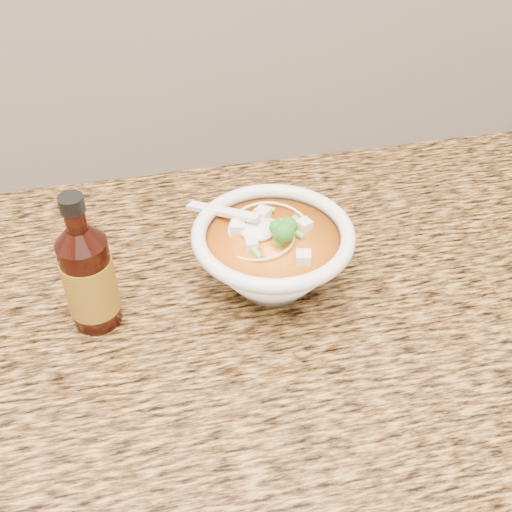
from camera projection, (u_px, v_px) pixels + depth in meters
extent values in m
cube|color=beige|center=(37.00, 10.00, 0.78)|extent=(4.00, 0.02, 0.50)
cube|color=#A77A3D|center=(80.00, 349.00, 0.73)|extent=(4.00, 0.68, 0.04)
cylinder|color=white|center=(272.00, 281.00, 0.78)|extent=(0.08, 0.08, 0.01)
torus|color=white|center=(273.00, 234.00, 0.73)|extent=(0.19, 0.19, 0.02)
torus|color=beige|center=(275.00, 238.00, 0.73)|extent=(0.10, 0.10, 0.00)
torus|color=beige|center=(264.00, 234.00, 0.74)|extent=(0.08, 0.08, 0.00)
torus|color=beige|center=(257.00, 239.00, 0.74)|extent=(0.05, 0.05, 0.00)
torus|color=beige|center=(280.00, 245.00, 0.73)|extent=(0.10, 0.10, 0.00)
torus|color=beige|center=(281.00, 235.00, 0.75)|extent=(0.07, 0.07, 0.00)
torus|color=beige|center=(272.00, 252.00, 0.73)|extent=(0.07, 0.07, 0.00)
torus|color=beige|center=(260.00, 240.00, 0.74)|extent=(0.11, 0.11, 0.00)
cube|color=silver|center=(312.00, 239.00, 0.73)|extent=(0.02, 0.02, 0.01)
cube|color=silver|center=(288.00, 225.00, 0.74)|extent=(0.02, 0.02, 0.02)
cube|color=silver|center=(258.00, 253.00, 0.71)|extent=(0.02, 0.02, 0.01)
cube|color=silver|center=(247.00, 225.00, 0.75)|extent=(0.02, 0.02, 0.02)
cube|color=silver|center=(291.00, 259.00, 0.70)|extent=(0.01, 0.01, 0.01)
cube|color=silver|center=(286.00, 231.00, 0.74)|extent=(0.02, 0.02, 0.02)
cube|color=silver|center=(316.00, 238.00, 0.73)|extent=(0.02, 0.02, 0.01)
ellipsoid|color=#196014|center=(280.00, 231.00, 0.71)|extent=(0.03, 0.03, 0.03)
cylinder|color=#82C94D|center=(255.00, 252.00, 0.71)|extent=(0.02, 0.02, 0.01)
cylinder|color=#82C94D|center=(296.00, 231.00, 0.74)|extent=(0.02, 0.01, 0.01)
cylinder|color=#82C94D|center=(303.00, 234.00, 0.73)|extent=(0.02, 0.02, 0.01)
cylinder|color=#82C94D|center=(309.00, 244.00, 0.72)|extent=(0.02, 0.01, 0.01)
cylinder|color=#82C94D|center=(277.00, 207.00, 0.77)|extent=(0.02, 0.01, 0.01)
cylinder|color=#82C94D|center=(283.00, 257.00, 0.70)|extent=(0.02, 0.02, 0.01)
ellipsoid|color=white|center=(257.00, 229.00, 0.74)|extent=(0.04, 0.04, 0.02)
cube|color=white|center=(223.00, 212.00, 0.75)|extent=(0.08, 0.08, 0.03)
cylinder|color=#370E07|center=(90.00, 283.00, 0.70)|extent=(0.07, 0.07, 0.11)
cylinder|color=#370E07|center=(75.00, 220.00, 0.64)|extent=(0.03, 0.03, 0.02)
cylinder|color=black|center=(72.00, 204.00, 0.63)|extent=(0.03, 0.03, 0.02)
cylinder|color=red|center=(90.00, 284.00, 0.70)|extent=(0.07, 0.07, 0.07)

